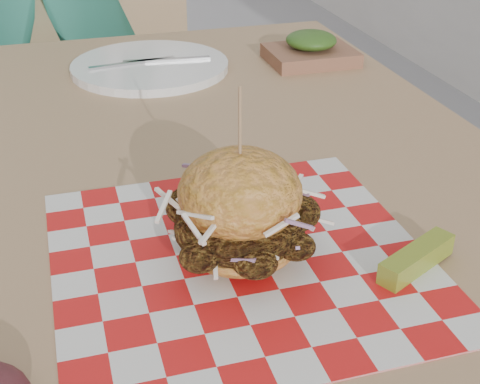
{
  "coord_description": "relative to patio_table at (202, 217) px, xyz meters",
  "views": [
    {
      "loc": [
        0.14,
        -0.87,
        1.13
      ],
      "look_at": [
        0.29,
        -0.35,
        0.82
      ],
      "focal_mm": 50.0,
      "sensor_mm": 36.0,
      "label": 1
    }
  ],
  "objects": [
    {
      "name": "paper_liner",
      "position": [
        -0.01,
        -0.22,
        0.08
      ],
      "size": [
        0.36,
        0.36,
        0.0
      ],
      "primitive_type": "cube",
      "color": "red",
      "rests_on": "patio_table"
    },
    {
      "name": "kraft_tray",
      "position": [
        0.28,
        0.34,
        0.1
      ],
      "size": [
        0.15,
        0.12,
        0.06
      ],
      "color": "brown",
      "rests_on": "patio_table"
    },
    {
      "name": "sandwich",
      "position": [
        -0.01,
        -0.22,
        0.13
      ],
      "size": [
        0.16,
        0.16,
        0.18
      ],
      "color": "#CD8239",
      "rests_on": "paper_liner"
    },
    {
      "name": "patio_chair",
      "position": [
        0.01,
        0.98,
        -0.12
      ],
      "size": [
        0.45,
        0.46,
        0.95
      ],
      "rotation": [
        0.0,
        0.0,
        -0.08
      ],
      "color": "tan",
      "rests_on": "ground"
    },
    {
      "name": "place_setting",
      "position": [
        0.0,
        0.37,
        0.09
      ],
      "size": [
        0.27,
        0.27,
        0.02
      ],
      "color": "white",
      "rests_on": "patio_table"
    },
    {
      "name": "pickle_spear",
      "position": [
        0.15,
        -0.28,
        0.09
      ],
      "size": [
        0.09,
        0.06,
        0.02
      ],
      "primitive_type": "cube",
      "rotation": [
        0.0,
        0.0,
        0.47
      ],
      "color": "olive",
      "rests_on": "paper_liner"
    },
    {
      "name": "patio_table",
      "position": [
        0.0,
        0.0,
        0.0
      ],
      "size": [
        0.8,
        1.2,
        0.75
      ],
      "color": "tan",
      "rests_on": "ground"
    }
  ]
}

